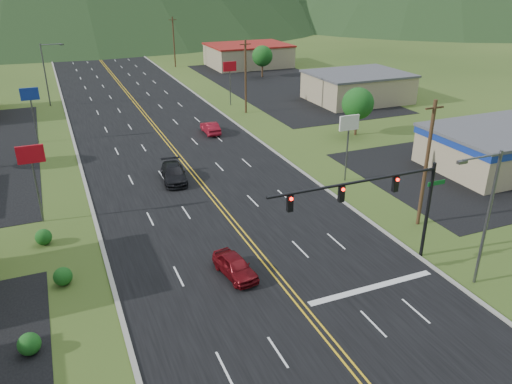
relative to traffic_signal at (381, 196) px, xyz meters
name	(u,v)px	position (x,y,z in m)	size (l,w,h in m)	color
traffic_signal	(381,196)	(0.00, 0.00, 0.00)	(13.10, 0.43, 7.00)	black
streetlight_east	(485,211)	(4.70, -4.00, -0.15)	(3.28, 0.25, 9.00)	#59595E
streetlight_west	(47,70)	(-18.16, 56.00, -0.15)	(3.28, 0.25, 9.00)	#59595E
building_east_near	(506,145)	(23.52, 11.00, -3.06)	(15.40, 10.40, 4.10)	tan
building_east_mid	(358,87)	(25.52, 41.00, -3.17)	(14.40, 11.40, 4.30)	tan
building_east_far	(248,55)	(21.52, 76.00, -3.07)	(16.40, 12.40, 4.50)	tan
pole_sign_west_a	(32,162)	(-20.48, 16.00, -0.28)	(2.00, 0.18, 6.40)	#59595E
pole_sign_west_b	(31,100)	(-20.48, 38.00, -0.28)	(2.00, 0.18, 6.40)	#59595E
pole_sign_east_a	(349,130)	(6.52, 14.00, -0.28)	(2.00, 0.18, 6.40)	#59595E
pole_sign_east_b	(230,71)	(6.52, 46.00, -0.28)	(2.00, 0.18, 6.40)	#59595E
tree_east_a	(358,104)	(15.52, 26.00, -1.44)	(3.84, 3.84, 5.82)	#382314
tree_east_b	(262,56)	(19.52, 64.00, -1.44)	(3.84, 3.84, 5.82)	#382314
utility_pole_a	(426,163)	(7.02, 4.00, -0.20)	(1.60, 0.28, 10.00)	#382314
utility_pole_b	(246,76)	(7.02, 41.00, -0.20)	(1.60, 0.28, 10.00)	#382314
utility_pole_c	(174,42)	(7.02, 81.00, -0.20)	(1.60, 0.28, 10.00)	#382314
utility_pole_d	(138,24)	(7.02, 121.00, -0.20)	(1.60, 0.28, 10.00)	#382314
car_red_near	(235,266)	(-8.99, 2.70, -4.63)	(1.65, 4.09, 1.39)	#630B10
car_dark_mid	(174,174)	(-8.67, 20.15, -4.57)	(2.13, 5.24, 1.52)	black
car_red_far	(210,128)	(-0.73, 33.39, -4.61)	(1.52, 4.35, 1.43)	maroon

